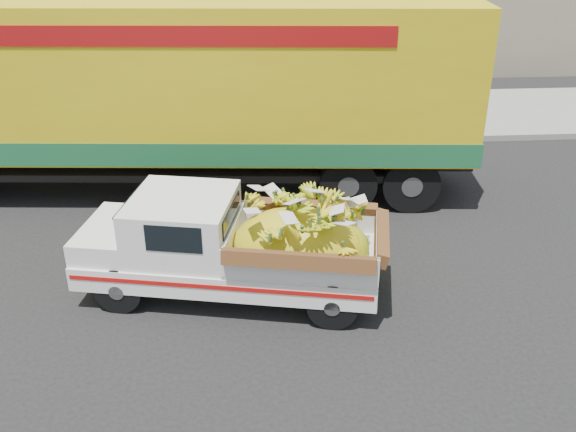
{
  "coord_description": "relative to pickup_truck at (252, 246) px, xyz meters",
  "views": [
    {
      "loc": [
        0.63,
        -8.42,
        5.44
      ],
      "look_at": [
        1.26,
        0.31,
        1.08
      ],
      "focal_mm": 40.0,
      "sensor_mm": 36.0,
      "label": 1
    }
  ],
  "objects": [
    {
      "name": "ground",
      "position": [
        -0.69,
        0.13,
        -0.83
      ],
      "size": [
        100.0,
        100.0,
        0.0
      ],
      "primitive_type": "plane",
      "color": "black",
      "rests_on": "ground"
    },
    {
      "name": "pickup_truck",
      "position": [
        0.0,
        0.0,
        0.0
      ],
      "size": [
        4.65,
        2.46,
        1.55
      ],
      "rotation": [
        0.0,
        0.0,
        -0.2
      ],
      "color": "black",
      "rests_on": "ground"
    },
    {
      "name": "curb",
      "position": [
        -0.69,
        6.53,
        -0.76
      ],
      "size": [
        60.0,
        0.25,
        0.15
      ],
      "primitive_type": "cube",
      "color": "gray",
      "rests_on": "ground"
    },
    {
      "name": "semi_trailer",
      "position": [
        -1.51,
        4.08,
        1.29
      ],
      "size": [
        12.04,
        3.45,
        3.8
      ],
      "rotation": [
        0.0,
        0.0,
        -0.08
      ],
      "color": "black",
      "rests_on": "ground"
    },
    {
      "name": "sidewalk",
      "position": [
        -0.69,
        8.63,
        -0.76
      ],
      "size": [
        60.0,
        4.0,
        0.14
      ],
      "primitive_type": "cube",
      "color": "gray",
      "rests_on": "ground"
    }
  ]
}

